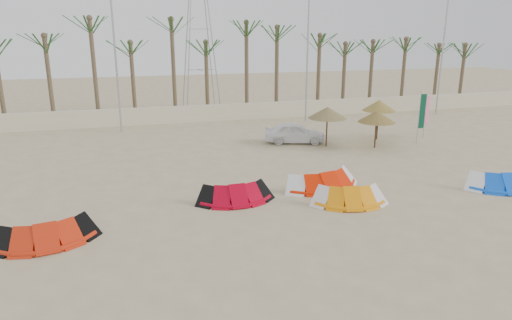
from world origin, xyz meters
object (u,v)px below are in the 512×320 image
object	(u,v)px
kite_red_right	(320,177)
car	(295,133)
parasol_mid	(377,117)
parasol_right	(379,105)
kite_orange	(346,193)
kite_blue	(500,178)
kite_red_mid	(234,190)
parasol_left	(327,113)
kite_red_left	(47,229)

from	to	relation	value
kite_red_right	car	bearing A→B (deg)	77.76
parasol_mid	parasol_right	world-z (taller)	parasol_right
parasol_mid	kite_orange	bearing A→B (deg)	-126.60
kite_red_right	kite_orange	bearing A→B (deg)	-84.58
kite_blue	kite_red_mid	bearing A→B (deg)	171.85
kite_red_mid	parasol_left	xyz separation A→B (m)	(7.58, 7.43, 1.69)
kite_orange	kite_blue	size ratio (longest dim) A/B	0.90
parasol_right	kite_red_left	bearing A→B (deg)	-151.12
kite_red_mid	parasol_right	size ratio (longest dim) A/B	1.24
kite_orange	parasol_right	bearing A→B (deg)	54.10
kite_orange	kite_blue	world-z (taller)	same
kite_red_left	kite_orange	xyz separation A→B (m)	(11.52, 0.48, -0.00)
kite_orange	car	size ratio (longest dim) A/B	0.86
kite_red_left	parasol_mid	distance (m)	19.31
kite_red_right	parasol_right	xyz separation A→B (m)	(7.30, 7.55, 1.84)
kite_orange	parasol_left	bearing A→B (deg)	70.88
kite_red_left	kite_orange	world-z (taller)	same
kite_orange	parasol_right	xyz separation A→B (m)	(7.08, 9.79, 1.84)
kite_red_left	kite_orange	size ratio (longest dim) A/B	1.07
kite_red_right	parasol_right	world-z (taller)	parasol_right
kite_red_left	car	bearing A→B (deg)	39.76
kite_red_right	kite_orange	distance (m)	2.25
kite_red_mid	kite_red_right	world-z (taller)	same
kite_red_mid	car	world-z (taller)	car
parasol_mid	car	distance (m)	5.14
parasol_mid	parasol_right	xyz separation A→B (m)	(1.25, 1.93, 0.31)
parasol_mid	kite_blue	bearing A→B (deg)	-77.02
parasol_left	parasol_mid	world-z (taller)	parasol_left
kite_orange	parasol_mid	distance (m)	9.90
parasol_left	car	size ratio (longest dim) A/B	0.64
kite_orange	parasol_left	size ratio (longest dim) A/B	1.34
kite_red_mid	kite_orange	bearing A→B (deg)	-19.64
kite_red_left	parasol_right	bearing A→B (deg)	28.88
kite_red_mid	parasol_mid	size ratio (longest dim) A/B	1.41
kite_blue	parasol_left	bearing A→B (deg)	116.40
kite_orange	parasol_right	size ratio (longest dim) A/B	1.26
kite_red_mid	parasol_right	distance (m)	14.27
kite_red_right	kite_blue	distance (m)	8.24
kite_red_right	parasol_left	xyz separation A→B (m)	(3.34, 6.78, 1.69)
kite_blue	parasol_right	distance (m)	10.12
parasol_left	parasol_right	size ratio (longest dim) A/B	0.94
parasol_right	car	size ratio (longest dim) A/B	0.68
parasol_right	parasol_mid	bearing A→B (deg)	-122.93
kite_red_right	kite_red_mid	bearing A→B (deg)	-171.32
kite_red_left	parasol_right	world-z (taller)	parasol_right
kite_orange	parasol_right	distance (m)	12.22
kite_red_left	parasol_left	bearing A→B (deg)	32.96
kite_red_mid	kite_red_left	bearing A→B (deg)	-163.70
kite_red_left	kite_red_right	xyz separation A→B (m)	(11.31, 2.71, 0.00)
kite_blue	parasol_left	world-z (taller)	parasol_left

